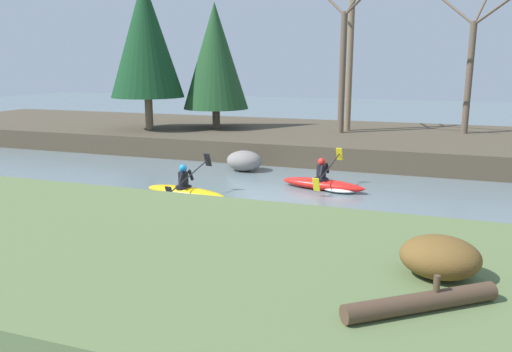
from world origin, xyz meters
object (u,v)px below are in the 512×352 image
at_px(kayaker_middle, 188,192).
at_px(driftwood_log, 422,302).
at_px(boulder_midstream, 244,161).
at_px(kayaker_lead, 326,184).

relative_size(kayaker_middle, driftwood_log, 1.54).
bearing_deg(kayaker_middle, boulder_midstream, 96.66).
relative_size(kayaker_middle, boulder_midstream, 2.10).
bearing_deg(kayaker_middle, driftwood_log, -36.63).
bearing_deg(driftwood_log, kayaker_middle, 97.31).
distance_m(kayaker_lead, driftwood_log, 9.57).
bearing_deg(boulder_midstream, kayaker_middle, -92.17).
bearing_deg(boulder_midstream, driftwood_log, -59.43).
xyz_separation_m(kayaker_middle, boulder_midstream, (0.16, 4.20, 0.18)).
xyz_separation_m(kayaker_middle, driftwood_log, (6.60, -6.71, 0.81)).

